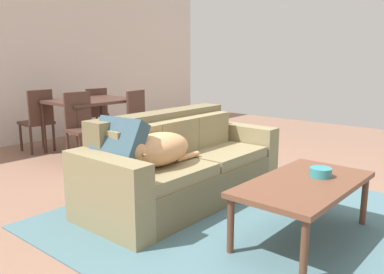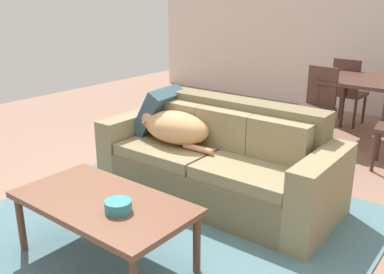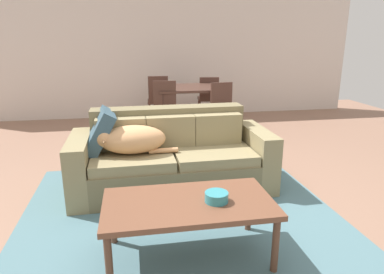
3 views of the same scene
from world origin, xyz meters
The scene contains 10 objects.
ground_plane centered at (0.00, 0.00, 0.00)m, with size 10.00×10.00×0.00m, color #906A55.
area_rug centered at (-0.27, -0.50, 0.01)m, with size 2.86×3.05×0.01m, color slate.
couch centered at (-0.27, 0.34, 0.33)m, with size 2.09×0.90×0.84m.
dog_on_left_cushion centered at (-0.69, 0.24, 0.59)m, with size 0.82×0.40×0.28m.
throw_pillow_by_left_arm centered at (-1.01, 0.38, 0.65)m, with size 0.14×0.46×0.46m, color #375363.
coffee_table centered at (-0.30, -0.94, 0.41)m, with size 1.21×0.65×0.46m.
bowl_on_coffee_table centered at (-0.10, -0.98, 0.49)m, with size 0.17×0.17×0.07m, color teal.
dining_table centered at (0.33, 2.66, 0.69)m, with size 1.11×0.93×0.77m.
dining_chair_near_left centered at (-0.16, 2.13, 0.52)m, with size 0.44×0.44×0.93m.
dining_chair_far_left centered at (-0.18, 3.21, 0.50)m, with size 0.42×0.42×0.91m.
Camera 2 is at (1.70, -2.54, 1.72)m, focal length 40.26 mm.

